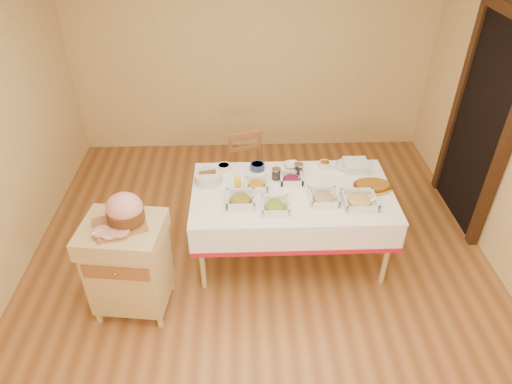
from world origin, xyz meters
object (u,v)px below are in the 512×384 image
at_px(preserve_jar_right, 298,170).
at_px(ham_on_board, 124,212).
at_px(butcher_cart, 128,262).
at_px(bread_basket, 208,177).
at_px(dining_chair, 249,172).
at_px(mustard_bottle, 238,184).
at_px(preserve_jar_left, 276,174).
at_px(dining_table, 291,205).
at_px(plate_stack, 356,166).
at_px(brass_platter, 373,186).

bearing_deg(preserve_jar_right, ham_on_board, -149.59).
distance_m(butcher_cart, bread_basket, 1.05).
height_order(dining_chair, mustard_bottle, mustard_bottle).
xyz_separation_m(ham_on_board, mustard_bottle, (0.86, 0.58, -0.17)).
height_order(preserve_jar_right, mustard_bottle, mustard_bottle).
bearing_deg(preserve_jar_left, dining_chair, 111.73).
height_order(ham_on_board, preserve_jar_left, ham_on_board).
xyz_separation_m(dining_table, dining_chair, (-0.38, 0.81, -0.16)).
bearing_deg(dining_chair, plate_stack, -24.61).
distance_m(dining_chair, ham_on_board, 1.79).
bearing_deg(ham_on_board, brass_platter, 15.93).
height_order(plate_stack, brass_platter, plate_stack).
relative_size(butcher_cart, preserve_jar_left, 8.06).
relative_size(dining_table, brass_platter, 5.13).
bearing_deg(plate_stack, dining_chair, 155.39).
distance_m(dining_table, mustard_bottle, 0.55).
relative_size(bread_basket, plate_stack, 1.12).
xyz_separation_m(preserve_jar_right, bread_basket, (-0.85, -0.09, -0.01)).
relative_size(preserve_jar_left, mustard_bottle, 0.59).
xyz_separation_m(preserve_jar_left, mustard_bottle, (-0.36, -0.20, 0.03)).
height_order(preserve_jar_left, bread_basket, same).
bearing_deg(dining_chair, preserve_jar_left, -68.27).
xyz_separation_m(butcher_cart, bread_basket, (0.63, 0.79, 0.30)).
bearing_deg(butcher_cart, preserve_jar_right, 30.65).
relative_size(preserve_jar_right, bread_basket, 0.46).
bearing_deg(brass_platter, dining_table, -178.11).
height_order(dining_table, preserve_jar_left, preserve_jar_left).
bearing_deg(ham_on_board, mustard_bottle, 33.99).
bearing_deg(brass_platter, dining_chair, 144.65).
bearing_deg(butcher_cart, brass_platter, 16.44).
bearing_deg(mustard_bottle, ham_on_board, -146.01).
relative_size(dining_table, dining_chair, 2.12).
relative_size(dining_table, preserve_jar_right, 15.56).
relative_size(dining_table, preserve_jar_left, 16.37).
bearing_deg(plate_stack, ham_on_board, -155.41).
bearing_deg(preserve_jar_left, dining_table, -56.88).
distance_m(plate_stack, brass_platter, 0.33).
bearing_deg(ham_on_board, butcher_cart, -141.88).
bearing_deg(bread_basket, ham_on_board, -128.02).
xyz_separation_m(dining_table, preserve_jar_left, (-0.13, 0.21, 0.21)).
distance_m(mustard_bottle, brass_platter, 1.23).
distance_m(dining_table, preserve_jar_left, 0.32).
relative_size(dining_chair, preserve_jar_right, 7.35).
xyz_separation_m(preserve_jar_left, preserve_jar_right, (0.22, 0.07, 0.00)).
bearing_deg(butcher_cart, preserve_jar_left, 32.65).
xyz_separation_m(dining_chair, preserve_jar_right, (0.46, -0.54, 0.37)).
distance_m(butcher_cart, mustard_bottle, 1.14).
bearing_deg(dining_chair, butcher_cart, -125.81).
xyz_separation_m(butcher_cart, preserve_jar_left, (1.27, 0.81, 0.30)).
xyz_separation_m(preserve_jar_left, plate_stack, (0.78, 0.14, -0.01)).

